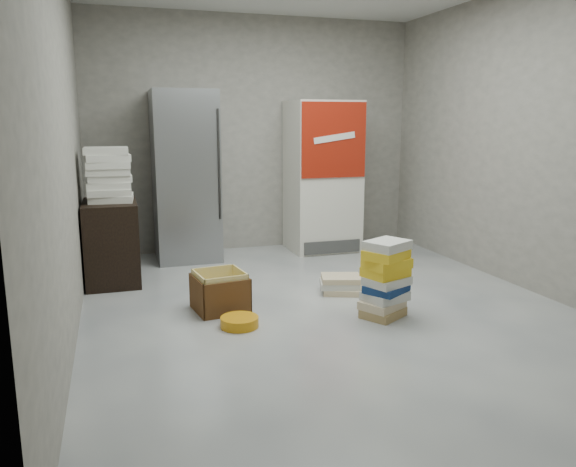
{
  "coord_description": "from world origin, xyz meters",
  "views": [
    {
      "loc": [
        -1.68,
        -4.25,
        1.56
      ],
      "look_at": [
        -0.13,
        0.7,
        0.52
      ],
      "focal_mm": 35.0,
      "sensor_mm": 36.0,
      "label": 1
    }
  ],
  "objects_px": {
    "coke_cooler": "(322,176)",
    "phonebook_stack_main": "(386,279)",
    "wood_shelf": "(112,242)",
    "cardboard_box": "(220,294)",
    "steel_fridge": "(185,176)"
  },
  "relations": [
    {
      "from": "cardboard_box",
      "to": "steel_fridge",
      "type": "bearing_deg",
      "value": 82.66
    },
    {
      "from": "coke_cooler",
      "to": "wood_shelf",
      "type": "xyz_separation_m",
      "value": [
        -2.48,
        -0.72,
        -0.5
      ]
    },
    {
      "from": "phonebook_stack_main",
      "to": "cardboard_box",
      "type": "height_order",
      "value": "phonebook_stack_main"
    },
    {
      "from": "steel_fridge",
      "to": "coke_cooler",
      "type": "bearing_deg",
      "value": -0.18
    },
    {
      "from": "coke_cooler",
      "to": "wood_shelf",
      "type": "height_order",
      "value": "coke_cooler"
    },
    {
      "from": "steel_fridge",
      "to": "cardboard_box",
      "type": "bearing_deg",
      "value": -89.43
    },
    {
      "from": "steel_fridge",
      "to": "cardboard_box",
      "type": "height_order",
      "value": "steel_fridge"
    },
    {
      "from": "phonebook_stack_main",
      "to": "cardboard_box",
      "type": "xyz_separation_m",
      "value": [
        -1.25,
        0.56,
        -0.18
      ]
    },
    {
      "from": "cardboard_box",
      "to": "coke_cooler",
      "type": "bearing_deg",
      "value": 41.49
    },
    {
      "from": "wood_shelf",
      "to": "phonebook_stack_main",
      "type": "relative_size",
      "value": 1.26
    },
    {
      "from": "phonebook_stack_main",
      "to": "coke_cooler",
      "type": "bearing_deg",
      "value": 57.01
    },
    {
      "from": "coke_cooler",
      "to": "cardboard_box",
      "type": "relative_size",
      "value": 3.86
    },
    {
      "from": "coke_cooler",
      "to": "phonebook_stack_main",
      "type": "distance_m",
      "value": 2.56
    },
    {
      "from": "coke_cooler",
      "to": "steel_fridge",
      "type": "bearing_deg",
      "value": 179.82
    },
    {
      "from": "steel_fridge",
      "to": "phonebook_stack_main",
      "type": "distance_m",
      "value": 2.84
    }
  ]
}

